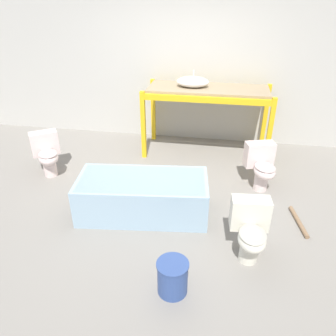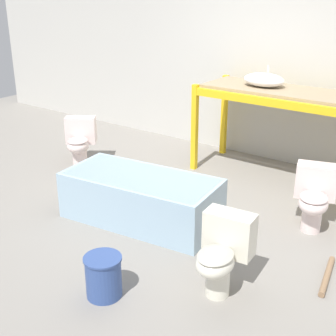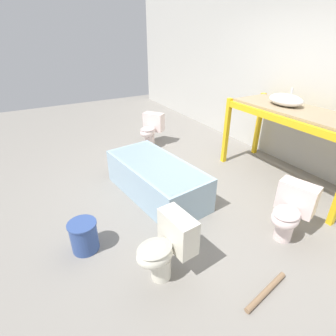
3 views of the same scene
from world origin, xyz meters
name	(u,v)px [view 1 (image 1 of 3)]	position (x,y,z in m)	size (l,w,h in m)	color
ground_plane	(160,192)	(0.00, 0.00, 0.00)	(12.00, 12.00, 0.00)	gray
warehouse_wall_rear	(182,49)	(0.00, 2.02, 1.60)	(10.80, 0.08, 3.20)	beige
shelving_rack	(208,98)	(0.51, 1.42, 0.95)	(2.03, 0.83, 1.12)	yellow
sink_basin	(193,82)	(0.26, 1.42, 1.20)	(0.51, 0.35, 0.24)	white
bathtub_main	(143,194)	(-0.12, -0.48, 0.28)	(1.65, 0.91, 0.49)	#99B7CC
toilet_near	(250,229)	(1.14, -1.04, 0.36)	(0.41, 0.55, 0.63)	silver
toilet_far	(261,165)	(1.35, 0.39, 0.36)	(0.47, 0.60, 0.63)	silver
toilet_extra	(47,152)	(-1.77, 0.25, 0.36)	(0.58, 0.62, 0.63)	silver
bucket_white	(173,277)	(0.43, -1.63, 0.18)	(0.30, 0.30, 0.34)	#334C8C
loose_pipe	(299,222)	(1.78, -0.38, 0.03)	(0.15, 0.57, 0.05)	#8C6B4C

